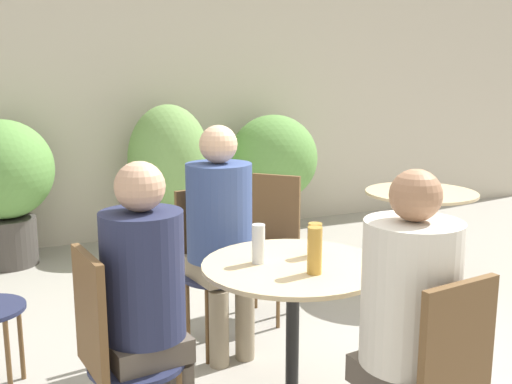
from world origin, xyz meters
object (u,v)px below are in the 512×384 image
(bistro_chair_2, at_px, (436,381))
(potted_plant_2, at_px, (273,163))
(cafe_table_far, at_px, (420,211))
(bistro_chair_5, at_px, (272,233))
(beer_glass_1, at_px, (315,251))
(bistro_chair_0, at_px, (209,255))
(potted_plant_0, at_px, (3,180))
(seated_person_1, at_px, (147,289))
(seated_person_0, at_px, (220,224))
(cafe_table_near, at_px, (293,293))
(seated_person_2, at_px, (407,312))
(beer_glass_2, at_px, (315,240))
(beer_glass_0, at_px, (258,244))
(potted_plant_1, at_px, (169,167))
(bistro_chair_1, at_px, (113,344))

(bistro_chair_2, bearing_deg, potted_plant_2, -115.00)
(cafe_table_far, xyz_separation_m, bistro_chair_5, (-1.18, -0.00, -0.03))
(beer_glass_1, bearing_deg, potted_plant_2, 67.09)
(bistro_chair_0, bearing_deg, potted_plant_0, 108.66)
(bistro_chair_5, xyz_separation_m, potted_plant_0, (-1.51, 1.78, 0.17))
(bistro_chair_5, distance_m, potted_plant_2, 1.94)
(seated_person_1, bearing_deg, beer_glass_1, -102.79)
(bistro_chair_5, height_order, seated_person_0, seated_person_0)
(bistro_chair_0, distance_m, seated_person_1, 1.09)
(bistro_chair_5, xyz_separation_m, seated_person_0, (-0.51, -0.41, 0.21))
(beer_glass_1, bearing_deg, seated_person_1, 174.35)
(cafe_table_far, height_order, potted_plant_2, potted_plant_2)
(cafe_table_far, relative_size, seated_person_0, 0.62)
(beer_glass_1, bearing_deg, seated_person_0, 97.04)
(cafe_table_far, bearing_deg, bistro_chair_0, -170.93)
(potted_plant_2, bearing_deg, cafe_table_near, -114.32)
(bistro_chair_0, height_order, potted_plant_0, potted_plant_0)
(cafe_table_far, xyz_separation_m, seated_person_2, (-1.52, -1.76, 0.16))
(seated_person_1, xyz_separation_m, beer_glass_1, (0.69, -0.07, 0.09))
(cafe_table_near, height_order, cafe_table_far, same)
(bistro_chair_5, bearing_deg, bistro_chair_2, -53.38)
(bistro_chair_5, xyz_separation_m, beer_glass_2, (-0.28, -1.03, 0.25))
(bistro_chair_0, bearing_deg, seated_person_1, -129.57)
(bistro_chair_0, bearing_deg, beer_glass_0, -99.72)
(beer_glass_0, bearing_deg, seated_person_1, -163.73)
(potted_plant_0, bearing_deg, beer_glass_0, -71.09)
(beer_glass_1, height_order, potted_plant_1, potted_plant_1)
(seated_person_0, xyz_separation_m, beer_glass_0, (-0.05, -0.60, 0.05))
(beer_glass_0, distance_m, beer_glass_1, 0.27)
(bistro_chair_1, xyz_separation_m, bistro_chair_2, (0.92, -0.72, 0.00))
(potted_plant_1, bearing_deg, beer_glass_1, -94.75)
(bistro_chair_5, bearing_deg, cafe_table_near, -65.04)
(seated_person_1, xyz_separation_m, potted_plant_0, (-0.42, 2.95, -0.02))
(beer_glass_2, relative_size, potted_plant_0, 0.13)
(bistro_chair_2, distance_m, potted_plant_2, 3.83)
(potted_plant_0, xyz_separation_m, potted_plant_1, (1.36, 0.00, 0.01))
(cafe_table_far, distance_m, potted_plant_1, 2.23)
(beer_glass_1, distance_m, potted_plant_2, 3.23)
(cafe_table_far, xyz_separation_m, beer_glass_0, (-1.74, -1.02, 0.23))
(seated_person_2, relative_size, beer_glass_0, 6.99)
(bistro_chair_5, distance_m, potted_plant_1, 1.80)
(bistro_chair_0, distance_m, potted_plant_0, 2.28)
(beer_glass_0, height_order, potted_plant_0, potted_plant_0)
(bistro_chair_2, distance_m, potted_plant_0, 3.88)
(seated_person_2, bearing_deg, seated_person_0, -90.00)
(cafe_table_near, height_order, seated_person_0, seated_person_0)
(bistro_chair_5, distance_m, beer_glass_0, 1.19)
(bistro_chair_0, height_order, seated_person_0, seated_person_0)
(potted_plant_1, bearing_deg, beer_glass_2, -92.58)
(seated_person_0, bearing_deg, seated_person_2, -90.00)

